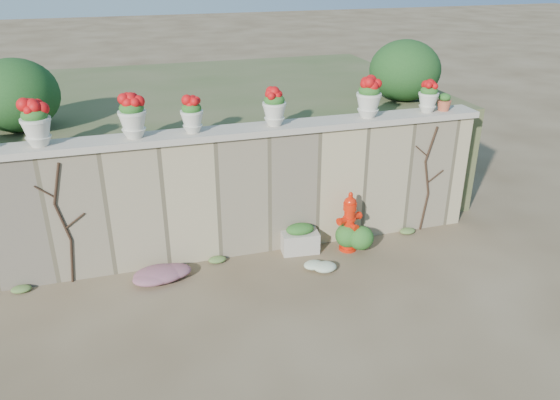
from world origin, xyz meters
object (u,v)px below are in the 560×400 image
object	(u,v)px
fire_hydrant	(349,221)
urn_pot_0	(36,124)
planter_box	(300,239)
terracotta_pot	(444,103)

from	to	relation	value
fire_hydrant	urn_pot_0	distance (m)	4.90
fire_hydrant	planter_box	bearing A→B (deg)	149.80
fire_hydrant	urn_pot_0	size ratio (longest dim) A/B	1.64
fire_hydrant	terracotta_pot	xyz separation A→B (m)	(1.85, 0.51, 1.71)
fire_hydrant	planter_box	distance (m)	0.86
fire_hydrant	urn_pot_0	world-z (taller)	urn_pot_0
fire_hydrant	terracotta_pot	bearing A→B (deg)	-2.28
planter_box	terracotta_pot	bearing A→B (deg)	12.86
planter_box	urn_pot_0	size ratio (longest dim) A/B	1.01
terracotta_pot	fire_hydrant	bearing A→B (deg)	-164.50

